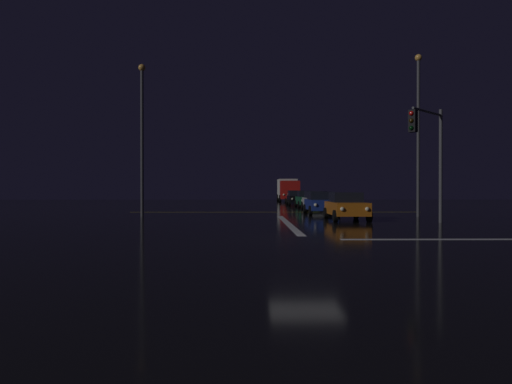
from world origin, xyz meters
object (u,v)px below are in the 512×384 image
sedan_red (294,197)px  box_truck (288,189)px  sedan_blue (321,203)px  sedan_green (307,199)px  sedan_orange (346,206)px  streetlamp_right_near (418,124)px  sedan_silver (316,200)px  sedan_black (297,198)px  traffic_signal_ne (429,144)px  streetlamp_left_near (142,130)px

sedan_red → box_truck: size_ratio=0.52×
sedan_blue → sedan_green: (0.47, 11.70, 0.00)m
sedan_red → box_truck: bearing=91.7°
sedan_orange → sedan_blue: same height
sedan_orange → streetlamp_right_near: streetlamp_right_near is taller
sedan_silver → box_truck: box_truck is taller
sedan_silver → sedan_black: 11.63m
sedan_blue → sedan_silver: size_ratio=1.00×
traffic_signal_ne → streetlamp_right_near: streetlamp_right_near is taller
sedan_orange → sedan_red: same height
streetlamp_right_near → sedan_blue: bearing=151.4°
traffic_signal_ne → streetlamp_right_near: 6.66m
sedan_blue → sedan_red: bearing=89.1°
sedan_black → streetlamp_left_near: 24.49m
sedan_black → streetlamp_right_near: streetlamp_right_near is taller
sedan_green → traffic_signal_ne: (3.54, -20.99, 3.22)m
streetlamp_right_near → sedan_silver: bearing=119.0°
sedan_black → sedan_orange: bearing=-89.0°
sedan_orange → sedan_red: bearing=90.2°
sedan_blue → streetlamp_left_near: 12.95m
sedan_silver → streetlamp_left_near: streetlamp_left_near is taller
sedan_red → streetlamp_left_near: bearing=-114.4°
sedan_blue → sedan_black: 17.84m
box_truck → sedan_orange: bearing=-89.5°
sedan_silver → sedan_black: bearing=92.0°
sedan_red → box_truck: (-0.21, 6.88, 0.91)m
sedan_silver → sedan_green: 5.48m
sedan_black → streetlamp_left_near: bearing=-119.3°
sedan_silver → streetlamp_left_near: bearing=-142.6°
sedan_blue → sedan_green: size_ratio=1.00×
streetlamp_left_near → streetlamp_right_near: bearing=0.0°
box_truck → streetlamp_left_near: (-11.85, -33.43, 3.77)m
streetlamp_right_near → box_truck: bearing=99.4°
sedan_orange → sedan_green: same height
sedan_black → sedan_blue: bearing=-90.3°
box_truck → streetlamp_right_near: bearing=-80.6°
sedan_orange → box_truck: box_truck is taller
sedan_green → traffic_signal_ne: size_ratio=0.74×
sedan_red → sedan_black: bearing=-92.8°
sedan_black → traffic_signal_ne: size_ratio=0.74×
box_truck → streetlamp_left_near: bearing=-109.5°
sedan_silver → sedan_orange: bearing=-90.1°
box_truck → traffic_signal_ne: (3.84, -39.61, 2.31)m
sedan_orange → sedan_red: size_ratio=1.00×
sedan_silver → sedan_red: size_ratio=1.00×
sedan_orange → sedan_blue: bearing=94.7°
sedan_silver → sedan_red: same height
sedan_orange → traffic_signal_ne: size_ratio=0.74×
sedan_green → box_truck: bearing=90.9°
sedan_black → streetlamp_left_near: (-11.78, -20.95, 4.68)m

